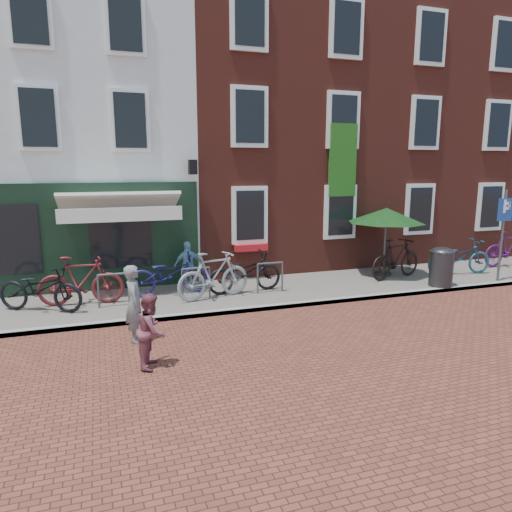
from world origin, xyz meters
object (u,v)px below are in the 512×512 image
object	(u,v)px
boy	(152,330)
bicycle_0	(40,288)
bicycle_6	(459,257)
litter_bin	(442,265)
bicycle_4	(245,272)
bicycle_7	(509,248)
parking_sign	(504,223)
cafe_person	(188,266)
bicycle_3	(214,275)
woman	(135,304)
bicycle_1	(81,281)
bicycle_2	(169,274)
parasol	(386,213)
bicycle_5	(396,259)

from	to	relation	value
boy	bicycle_0	xyz separation A→B (m)	(-2.13, 3.69, -0.01)
bicycle_6	litter_bin	bearing A→B (deg)	132.63
boy	bicycle_4	size ratio (longest dim) A/B	0.63
litter_bin	bicycle_6	bearing A→B (deg)	33.76
bicycle_6	bicycle_7	xyz separation A→B (m)	(2.43, 0.42, 0.06)
bicycle_4	bicycle_6	distance (m)	6.95
parking_sign	cafe_person	world-z (taller)	parking_sign
litter_bin	bicycle_3	world-z (taller)	bicycle_3
bicycle_4	bicycle_7	size ratio (longest dim) A/B	1.03
woman	boy	bearing A→B (deg)	-167.46
bicycle_0	bicycle_1	size ratio (longest dim) A/B	1.03
bicycle_1	bicycle_4	distance (m)	4.11
boy	bicycle_1	distance (m)	4.12
litter_bin	bicycle_2	bearing A→B (deg)	167.84
bicycle_2	bicycle_7	world-z (taller)	bicycle_7
parasol	bicycle_2	bearing A→B (deg)	-179.29
boy	bicycle_1	size ratio (longest dim) A/B	0.65
bicycle_7	bicycle_6	bearing A→B (deg)	99.47
bicycle_1	bicycle_4	xyz separation A→B (m)	(4.10, -0.17, -0.06)
parking_sign	woman	bearing A→B (deg)	-173.19
bicycle_0	bicycle_6	distance (m)	11.94
bicycle_6	bicycle_7	world-z (taller)	bicycle_7
cafe_person	bicycle_4	world-z (taller)	cafe_person
woman	bicycle_4	xyz separation A→B (m)	(3.03, 2.45, -0.13)
parasol	bicycle_0	xyz separation A→B (m)	(-9.66, -0.60, -1.39)
litter_bin	bicycle_5	distance (m)	1.35
boy	bicycle_2	size ratio (longest dim) A/B	0.63
parking_sign	boy	world-z (taller)	parking_sign
parasol	bicycle_6	bearing A→B (deg)	-16.11
bicycle_2	bicycle_6	xyz separation A→B (m)	(8.90, -0.57, 0.00)
bicycle_3	bicycle_5	xyz separation A→B (m)	(5.68, 0.33, 0.00)
bicycle_3	bicycle_7	distance (m)	10.32
boy	bicycle_4	distance (m)	4.72
cafe_person	bicycle_0	distance (m)	3.70
cafe_person	bicycle_3	xyz separation A→B (m)	(0.45, -1.05, -0.06)
cafe_person	bicycle_4	size ratio (longest dim) A/B	0.64
woman	bicycle_4	distance (m)	3.90
woman	cafe_person	world-z (taller)	woman
bicycle_0	bicycle_2	bearing A→B (deg)	-53.01
parking_sign	parasol	world-z (taller)	parking_sign
bicycle_7	bicycle_1	bearing A→B (deg)	90.15
cafe_person	bicycle_2	world-z (taller)	cafe_person
woman	bicycle_2	xyz separation A→B (m)	(1.08, 2.90, -0.13)
parking_sign	woman	xyz separation A→B (m)	(-10.48, -1.25, -1.04)
bicycle_2	woman	bearing A→B (deg)	161.89
cafe_person	bicycle_7	world-z (taller)	cafe_person
woman	bicycle_6	distance (m)	10.25
litter_bin	bicycle_3	size ratio (longest dim) A/B	0.59
parking_sign	parasol	distance (m)	3.28
litter_bin	bicycle_1	xyz separation A→B (m)	(-9.53, 1.31, -0.01)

